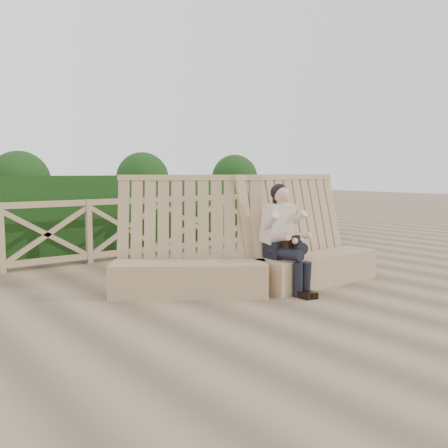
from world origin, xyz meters
TOP-DOWN VIEW (x-y plane):
  - ground at (0.00, 0.00)m, footprint 60.00×60.00m
  - bench at (0.30, 0.33)m, footprint 3.75×1.81m
  - woman at (0.53, -0.01)m, footprint 0.42×0.89m
  - guardrail at (0.00, 3.50)m, footprint 10.10×0.09m
  - hedge at (0.00, 4.70)m, footprint 12.00×1.20m

SIDE VIEW (x-z plane):
  - ground at x=0.00m, z-range 0.00..0.00m
  - bench at x=0.30m, z-range -0.39..1.17m
  - guardrail at x=0.00m, z-range 0.00..1.10m
  - woman at x=0.53m, z-range 0.04..1.46m
  - hedge at x=0.00m, z-range 0.00..1.50m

